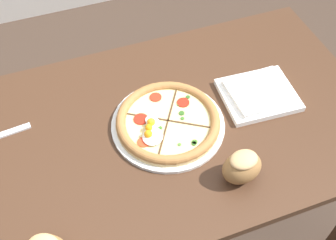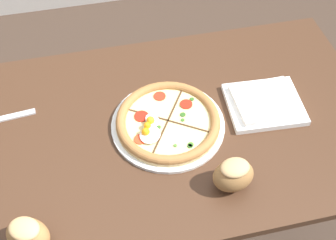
{
  "view_description": "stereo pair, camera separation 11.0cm",
  "coord_description": "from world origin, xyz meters",
  "px_view_note": "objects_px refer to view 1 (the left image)",
  "views": [
    {
      "loc": [
        -0.21,
        -0.78,
        1.8
      ],
      "look_at": [
        0.08,
        -0.01,
        0.78
      ],
      "focal_mm": 45.0,
      "sensor_mm": 36.0,
      "label": 1
    },
    {
      "loc": [
        -0.1,
        -0.81,
        1.8
      ],
      "look_at": [
        0.08,
        -0.01,
        0.78
      ],
      "focal_mm": 45.0,
      "sensor_mm": 36.0,
      "label": 2
    }
  ],
  "objects_px": {
    "dining_table": "(145,149)",
    "napkin_folded": "(259,94)",
    "bread_piece_near": "(242,167)",
    "pizza": "(168,122)"
  },
  "relations": [
    {
      "from": "napkin_folded",
      "to": "bread_piece_near",
      "type": "distance_m",
      "value": 0.33
    },
    {
      "from": "dining_table",
      "to": "napkin_folded",
      "type": "xyz_separation_m",
      "value": [
        0.4,
        0.01,
        0.11
      ]
    },
    {
      "from": "dining_table",
      "to": "pizza",
      "type": "height_order",
      "value": "pizza"
    },
    {
      "from": "pizza",
      "to": "bread_piece_near",
      "type": "relative_size",
      "value": 2.93
    },
    {
      "from": "pizza",
      "to": "bread_piece_near",
      "type": "xyz_separation_m",
      "value": [
        0.13,
        -0.25,
        0.03
      ]
    },
    {
      "from": "dining_table",
      "to": "napkin_folded",
      "type": "bearing_deg",
      "value": 0.79
    },
    {
      "from": "pizza",
      "to": "napkin_folded",
      "type": "xyz_separation_m",
      "value": [
        0.33,
        0.01,
        -0.0
      ]
    },
    {
      "from": "dining_table",
      "to": "napkin_folded",
      "type": "distance_m",
      "value": 0.42
    },
    {
      "from": "dining_table",
      "to": "bread_piece_near",
      "type": "distance_m",
      "value": 0.36
    },
    {
      "from": "pizza",
      "to": "napkin_folded",
      "type": "height_order",
      "value": "pizza"
    }
  ]
}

